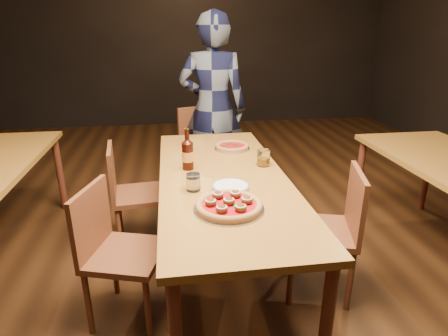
{
  "coord_description": "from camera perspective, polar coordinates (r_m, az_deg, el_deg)",
  "views": [
    {
      "loc": [
        -0.32,
        -2.2,
        1.64
      ],
      "look_at": [
        0.0,
        -0.05,
        0.82
      ],
      "focal_mm": 30.0,
      "sensor_mm": 36.0,
      "label": 1
    }
  ],
  "objects": [
    {
      "name": "table_main",
      "position": [
        2.42,
        -0.17,
        -2.73
      ],
      "size": [
        0.8,
        2.0,
        0.75
      ],
      "color": "brown",
      "rests_on": "ground"
    },
    {
      "name": "amber_glass",
      "position": [
        2.56,
        6.02,
        1.55
      ],
      "size": [
        0.09,
        0.09,
        0.11
      ],
      "primitive_type": "cylinder",
      "color": "#A26112",
      "rests_on": "table_main"
    },
    {
      "name": "pizza_margherita",
      "position": [
        2.92,
        1.24,
        3.31
      ],
      "size": [
        0.27,
        0.27,
        0.04
      ],
      "rotation": [
        0.0,
        0.0,
        -0.15
      ],
      "color": "#B7B7BF",
      "rests_on": "table_main"
    },
    {
      "name": "plate_stack",
      "position": [
        2.2,
        1.0,
        -2.86
      ],
      "size": [
        0.22,
        0.22,
        0.02
      ],
      "primitive_type": "cylinder",
      "color": "white",
      "rests_on": "table_main"
    },
    {
      "name": "pizza_meatball",
      "position": [
        1.95,
        0.75,
        -5.66
      ],
      "size": [
        0.37,
        0.37,
        0.07
      ],
      "rotation": [
        0.0,
        0.0,
        -0.28
      ],
      "color": "#B7B7BF",
      "rests_on": "table_main"
    },
    {
      "name": "diner",
      "position": [
        3.67,
        -1.7,
        8.96
      ],
      "size": [
        0.72,
        0.54,
        1.79
      ],
      "primitive_type": "imported",
      "rotation": [
        0.0,
        0.0,
        2.96
      ],
      "color": "black",
      "rests_on": "ground"
    },
    {
      "name": "water_glass",
      "position": [
        2.17,
        -4.69,
        -2.17
      ],
      "size": [
        0.08,
        0.08,
        0.1
      ],
      "primitive_type": "cylinder",
      "color": "white",
      "rests_on": "table_main"
    },
    {
      "name": "ground",
      "position": [
        2.76,
        -0.16,
        -15.76
      ],
      "size": [
        9.0,
        9.0,
        0.0
      ],
      "primitive_type": "plane",
      "color": "black"
    },
    {
      "name": "beer_bottle",
      "position": [
        2.48,
        -5.55,
        1.96
      ],
      "size": [
        0.08,
        0.08,
        0.27
      ],
      "rotation": [
        0.0,
        0.0,
        0.29
      ],
      "color": "black",
      "rests_on": "table_main"
    },
    {
      "name": "chair_main_e",
      "position": [
        2.46,
        14.48,
        -9.16
      ],
      "size": [
        0.51,
        0.51,
        0.88
      ],
      "primitive_type": null,
      "rotation": [
        0.0,
        0.0,
        -1.85
      ],
      "color": "#5D2A18",
      "rests_on": "ground"
    },
    {
      "name": "chair_main_nw",
      "position": [
        2.25,
        -14.68,
        -12.46
      ],
      "size": [
        0.5,
        0.5,
        0.86
      ],
      "primitive_type": null,
      "rotation": [
        0.0,
        0.0,
        1.27
      ],
      "color": "#5D2A18",
      "rests_on": "ground"
    },
    {
      "name": "chair_main_sw",
      "position": [
        2.98,
        -12.75,
        -3.84
      ],
      "size": [
        0.44,
        0.44,
        0.86
      ],
      "primitive_type": null,
      "rotation": [
        0.0,
        0.0,
        1.68
      ],
      "color": "#5D2A18",
      "rests_on": "ground"
    },
    {
      "name": "chair_end",
      "position": [
        3.72,
        -2.56,
        2.31
      ],
      "size": [
        0.55,
        0.55,
        0.94
      ],
      "primitive_type": null,
      "rotation": [
        0.0,
        0.0,
        0.32
      ],
      "color": "#5D2A18",
      "rests_on": "ground"
    }
  ]
}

